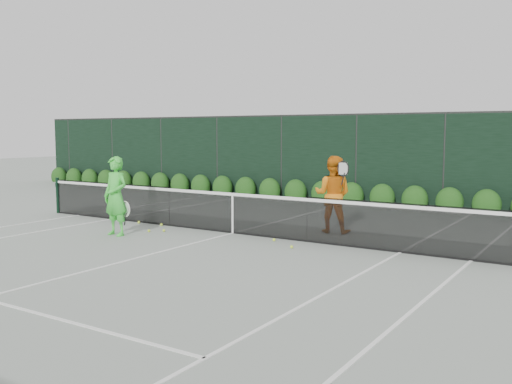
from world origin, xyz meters
The scene contains 8 objects.
ground centered at (0.00, 0.00, 0.00)m, with size 80.00×80.00×0.00m, color gray.
tennis_net centered at (-0.02, 0.00, 0.53)m, with size 12.90×0.10×1.07m.
player_woman centered at (-2.16, -1.68, 0.93)m, with size 0.70×0.46×1.86m.
player_man centered at (1.96, 1.41, 0.93)m, with size 1.02×0.86×1.86m.
court_lines centered at (0.00, 0.00, 0.01)m, with size 11.03×23.83×0.01m.
windscreen_fence centered at (0.00, -2.71, 1.51)m, with size 32.00×21.07×3.06m.
hedge_row centered at (0.00, 7.15, 0.23)m, with size 31.66×0.65×0.94m.
tennis_balls centered at (-0.85, -0.51, 0.03)m, with size 5.08×0.93×0.07m.
Camera 1 is at (7.76, -11.07, 2.43)m, focal length 40.00 mm.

